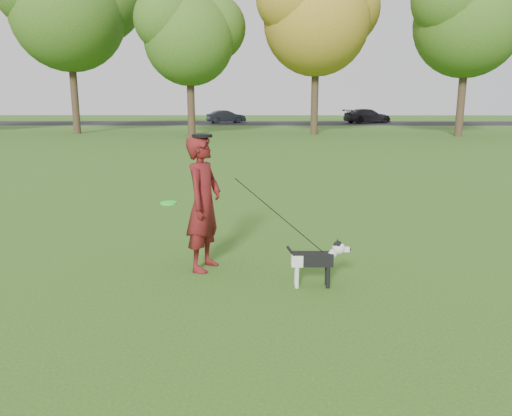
{
  "coord_description": "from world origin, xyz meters",
  "views": [
    {
      "loc": [
        0.55,
        -7.01,
        2.49
      ],
      "look_at": [
        0.47,
        -0.17,
        0.95
      ],
      "focal_mm": 35.0,
      "sensor_mm": 36.0,
      "label": 1
    }
  ],
  "objects_px": {
    "dog": "(317,258)",
    "car_right": "(368,116)",
    "man": "(204,204)",
    "car_mid": "(226,117)"
  },
  "relations": [
    {
      "from": "car_right",
      "to": "dog",
      "type": "bearing_deg",
      "value": 149.16
    },
    {
      "from": "man",
      "to": "car_right",
      "type": "xyz_separation_m",
      "value": [
        10.61,
        40.03,
        -0.31
      ]
    },
    {
      "from": "man",
      "to": "dog",
      "type": "height_order",
      "value": "man"
    },
    {
      "from": "dog",
      "to": "man",
      "type": "bearing_deg",
      "value": 156.22
    },
    {
      "from": "dog",
      "to": "car_right",
      "type": "bearing_deg",
      "value": 77.49
    },
    {
      "from": "man",
      "to": "dog",
      "type": "distance_m",
      "value": 1.82
    },
    {
      "from": "dog",
      "to": "car_mid",
      "type": "relative_size",
      "value": 0.24
    },
    {
      "from": "car_mid",
      "to": "car_right",
      "type": "distance_m",
      "value": 13.12
    },
    {
      "from": "man",
      "to": "car_right",
      "type": "height_order",
      "value": "man"
    },
    {
      "from": "dog",
      "to": "car_mid",
      "type": "height_order",
      "value": "car_mid"
    }
  ]
}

